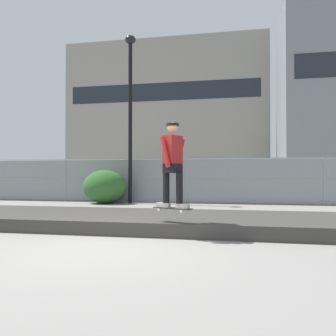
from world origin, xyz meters
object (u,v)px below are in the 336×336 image
Objects in this scene: skater at (173,160)px; shrub_left at (105,187)px; skateboard at (173,208)px; parked_car_near at (133,181)px; parked_car_mid at (234,181)px; street_lamp at (130,99)px.

shrub_left is (-4.16, 7.04, -0.81)m from skater.
parked_car_near is at bearing 110.55° from skateboard.
parked_car_near is 4.48m from shrub_left.
shrub_left is (-5.15, -3.99, -0.15)m from parked_car_mid.
skater is 0.37× the size of parked_car_mid.
parked_car_near reaches higher than shrub_left.
parked_car_near is 2.53× the size of shrub_left.
skater reaches higher than skateboard.
street_lamp is at bearing -74.57° from parked_car_near.
skateboard is 12.30m from parked_car_near.
parked_car_mid is (5.31, -0.49, 0.00)m from parked_car_near.
street_lamp is 5.54m from parked_car_near.
skater reaches higher than parked_car_near.
parked_car_near is (-4.31, 11.51, 0.28)m from skateboard.
skateboard is 0.46× the size of shrub_left.
street_lamp is at bearing -138.49° from parked_car_mid.
shrub_left is at bearing 120.59° from skater.
skater is (0.00, 0.00, 0.94)m from skateboard.
parked_car_near is (-4.31, 11.51, -0.65)m from skater.
parked_car_mid reaches higher than skateboard.
parked_car_mid is 6.52m from shrub_left.
parked_car_near is at bearing 174.78° from parked_car_mid.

